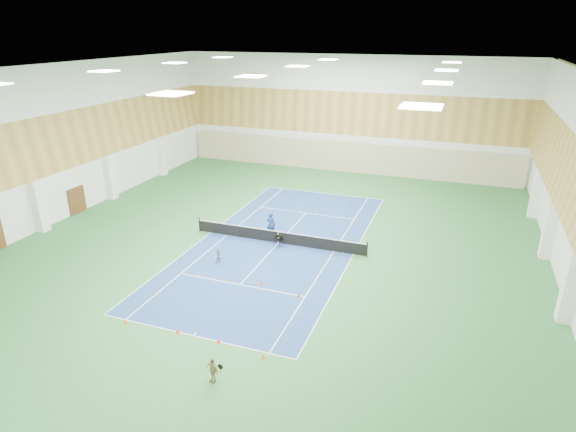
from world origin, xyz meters
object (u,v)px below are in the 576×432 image
(tennis_net, at_px, (278,236))
(child_apron, at_px, (212,370))
(ball_cart, at_px, (278,242))
(coach, at_px, (271,224))
(child_court, at_px, (218,256))

(tennis_net, height_order, child_apron, child_apron)
(child_apron, xyz_separation_m, ball_cart, (-2.29, 13.91, -0.20))
(coach, distance_m, child_apron, 15.83)
(tennis_net, height_order, ball_cart, tennis_net)
(tennis_net, bearing_deg, ball_cart, -68.31)
(child_apron, bearing_deg, child_court, 136.88)
(child_court, height_order, ball_cart, child_court)
(coach, bearing_deg, child_apron, 103.71)
(child_apron, height_order, ball_cart, child_apron)
(coach, xyz_separation_m, child_court, (-1.62, -5.21, -0.47))
(ball_cart, bearing_deg, child_apron, -66.83)
(child_apron, bearing_deg, ball_cart, 119.80)
(tennis_net, distance_m, coach, 1.38)
(coach, height_order, child_apron, coach)
(coach, xyz_separation_m, ball_cart, (1.18, -1.53, -0.55))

